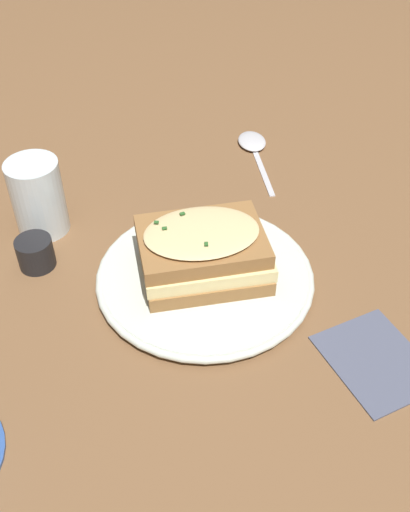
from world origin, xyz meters
name	(u,v)px	position (x,y,z in m)	size (l,w,h in m)	color
ground_plane	(209,265)	(0.00, 0.00, 0.00)	(2.40, 2.40, 0.00)	brown
dinner_plate	(205,277)	(-0.03, 0.01, 0.01)	(0.26, 0.26, 0.02)	silver
sandwich	(204,253)	(-0.03, 0.01, 0.05)	(0.11, 0.15, 0.06)	olive
water_glass	(38,197)	(0.11, 0.20, 0.05)	(0.07, 0.07, 0.10)	silver
spoon	(253,145)	(0.25, -0.12, 0.00)	(0.17, 0.05, 0.01)	silver
napkin	(376,360)	(-0.18, -0.14, 0.00)	(0.11, 0.09, 0.00)	#4C5166
condiment_pot	(35,253)	(0.04, 0.20, 0.02)	(0.04, 0.04, 0.04)	black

